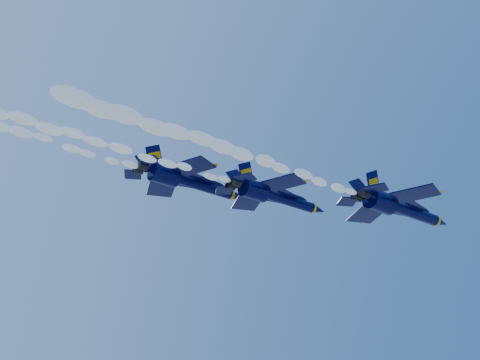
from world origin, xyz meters
TOP-DOWN VIEW (x-y plane):
  - jet_lead at (22.41, -9.68)m, footprint 18.36×15.06m
  - smoke_trail_jet_lead at (-5.58, -9.68)m, footprint 40.30×1.90m
  - jet_second at (7.97, -0.73)m, footprint 16.49×13.53m
  - smoke_trail_jet_second at (-19.22, -0.73)m, footprint 40.30×1.71m
  - jet_third at (-0.97, 7.09)m, footprint 17.65×14.48m

SIDE VIEW (x-z plane):
  - smoke_trail_jet_lead at x=-5.58m, z-range 148.76..150.47m
  - jet_lead at x=22.41m, z-range 146.59..153.41m
  - smoke_trail_jet_second at x=-19.22m, z-range 150.01..151.54m
  - jet_second at x=7.97m, z-range 148.08..154.20m
  - jet_third at x=-0.97m, z-range 150.59..157.15m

